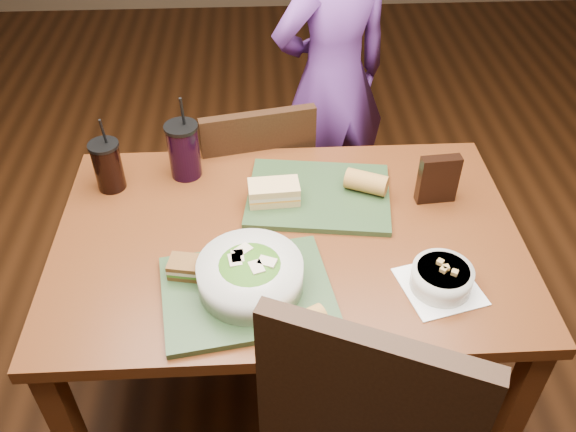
% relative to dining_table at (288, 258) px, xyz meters
% --- Properties ---
extents(ground, '(6.00, 6.00, 0.00)m').
position_rel_dining_table_xyz_m(ground, '(0.00, 0.00, -0.66)').
color(ground, '#381C0B').
rests_on(ground, ground).
extents(dining_table, '(1.30, 0.85, 0.75)m').
position_rel_dining_table_xyz_m(dining_table, '(0.00, 0.00, 0.00)').
color(dining_table, '#572A11').
rests_on(dining_table, ground).
extents(chair_far, '(0.45, 0.45, 0.88)m').
position_rel_dining_table_xyz_m(chair_far, '(-0.07, 0.53, -0.17)').
color(chair_far, black).
rests_on(chair_far, ground).
extents(diner, '(0.62, 0.52, 1.44)m').
position_rel_dining_table_xyz_m(diner, '(0.23, 0.94, 0.06)').
color(diner, '#653086').
rests_on(diner, ground).
extents(tray_near, '(0.46, 0.38, 0.02)m').
position_rel_dining_table_xyz_m(tray_near, '(-0.11, -0.22, 0.10)').
color(tray_near, '#263D20').
rests_on(tray_near, dining_table).
extents(tray_far, '(0.46, 0.37, 0.02)m').
position_rel_dining_table_xyz_m(tray_far, '(0.10, 0.16, 0.10)').
color(tray_far, '#263D20').
rests_on(tray_far, dining_table).
extents(salad_bowl, '(0.26, 0.26, 0.09)m').
position_rel_dining_table_xyz_m(salad_bowl, '(-0.10, -0.20, 0.15)').
color(salad_bowl, silver).
rests_on(salad_bowl, tray_near).
extents(soup_bowl, '(0.23, 0.23, 0.08)m').
position_rel_dining_table_xyz_m(soup_bowl, '(0.38, -0.22, 0.13)').
color(soup_bowl, white).
rests_on(soup_bowl, dining_table).
extents(sandwich_near, '(0.10, 0.08, 0.04)m').
position_rel_dining_table_xyz_m(sandwich_near, '(-0.26, -0.15, 0.13)').
color(sandwich_near, '#593819').
rests_on(sandwich_near, tray_near).
extents(sandwich_far, '(0.15, 0.09, 0.06)m').
position_rel_dining_table_xyz_m(sandwich_far, '(-0.03, 0.13, 0.14)').
color(sandwich_far, tan).
rests_on(sandwich_far, tray_far).
extents(baguette_near, '(0.13, 0.11, 0.06)m').
position_rel_dining_table_xyz_m(baguette_near, '(0.01, -0.36, 0.14)').
color(baguette_near, '#AD7533').
rests_on(baguette_near, tray_near).
extents(baguette_far, '(0.14, 0.11, 0.06)m').
position_rel_dining_table_xyz_m(baguette_far, '(0.24, 0.17, 0.14)').
color(baguette_far, '#AD7533').
rests_on(baguette_far, tray_far).
extents(cup_cola, '(0.09, 0.09, 0.24)m').
position_rel_dining_table_xyz_m(cup_cola, '(-0.53, 0.25, 0.17)').
color(cup_cola, black).
rests_on(cup_cola, dining_table).
extents(cup_berry, '(0.10, 0.10, 0.28)m').
position_rel_dining_table_xyz_m(cup_berry, '(-0.30, 0.30, 0.18)').
color(cup_berry, black).
rests_on(cup_berry, dining_table).
extents(chip_bag, '(0.12, 0.05, 0.15)m').
position_rel_dining_table_xyz_m(chip_bag, '(0.44, 0.13, 0.17)').
color(chip_bag, black).
rests_on(chip_bag, dining_table).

